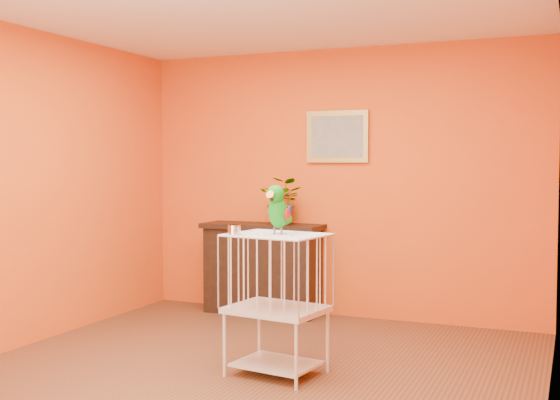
% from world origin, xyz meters
% --- Properties ---
extents(ground, '(4.50, 4.50, 0.00)m').
position_xyz_m(ground, '(0.00, 0.00, 0.00)').
color(ground, brown).
rests_on(ground, ground).
extents(room_shell, '(4.50, 4.50, 4.50)m').
position_xyz_m(room_shell, '(0.00, 0.00, 1.58)').
color(room_shell, '#E45615').
rests_on(room_shell, ground).
extents(console_cabinet, '(1.20, 0.43, 0.89)m').
position_xyz_m(console_cabinet, '(-0.72, 2.04, 0.45)').
color(console_cabinet, black).
rests_on(console_cabinet, ground).
extents(potted_plant, '(0.42, 0.47, 0.36)m').
position_xyz_m(potted_plant, '(-0.49, 2.06, 1.07)').
color(potted_plant, '#26722D').
rests_on(potted_plant, console_cabinet).
extents(framed_picture, '(0.62, 0.04, 0.50)m').
position_xyz_m(framed_picture, '(0.00, 2.22, 1.75)').
color(framed_picture, '#B39440').
rests_on(framed_picture, room_shell).
extents(birdcage, '(0.71, 0.59, 1.00)m').
position_xyz_m(birdcage, '(0.21, 0.23, 0.52)').
color(birdcage, silver).
rests_on(birdcage, ground).
extents(feed_cup, '(0.09, 0.09, 0.06)m').
position_xyz_m(feed_cup, '(-0.05, 0.09, 1.03)').
color(feed_cup, silver).
rests_on(feed_cup, birdcage).
extents(parrot, '(0.17, 0.31, 0.35)m').
position_xyz_m(parrot, '(0.22, 0.24, 1.17)').
color(parrot, '#59544C').
rests_on(parrot, birdcage).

